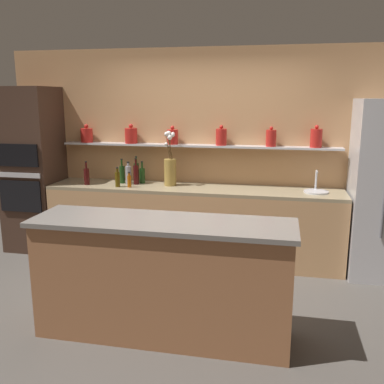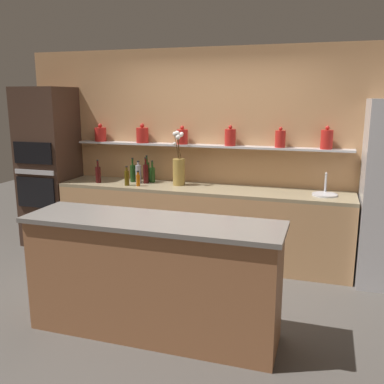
% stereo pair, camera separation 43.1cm
% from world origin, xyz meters
% --- Properties ---
extents(ground_plane, '(12.00, 12.00, 0.00)m').
position_xyz_m(ground_plane, '(0.00, 0.00, 0.00)').
color(ground_plane, '#4C4742').
extents(back_wall_unit, '(5.20, 0.28, 2.60)m').
position_xyz_m(back_wall_unit, '(-0.00, 1.60, 1.31)').
color(back_wall_unit, tan).
rests_on(back_wall_unit, ground_plane).
extents(back_counter_unit, '(3.61, 0.62, 0.92)m').
position_xyz_m(back_counter_unit, '(-0.11, 1.24, 0.46)').
color(back_counter_unit, tan).
rests_on(back_counter_unit, ground_plane).
extents(island_counter, '(2.18, 0.61, 1.02)m').
position_xyz_m(island_counter, '(0.00, -0.55, 0.51)').
color(island_counter, '#99603D').
rests_on(island_counter, ground_plane).
extents(oven_tower, '(0.67, 0.64, 2.13)m').
position_xyz_m(oven_tower, '(-2.27, 1.24, 1.07)').
color(oven_tower, '#3D281E').
rests_on(oven_tower, ground_plane).
extents(flower_vase, '(0.15, 0.18, 0.68)m').
position_xyz_m(flower_vase, '(-0.41, 1.30, 1.14)').
color(flower_vase, olive).
rests_on(flower_vase, back_counter_unit).
extents(sink_fixture, '(0.28, 0.28, 0.25)m').
position_xyz_m(sink_fixture, '(1.35, 1.25, 0.95)').
color(sink_fixture, '#B7B7BC').
rests_on(sink_fixture, back_counter_unit).
extents(bottle_wine_0, '(0.07, 0.07, 0.28)m').
position_xyz_m(bottle_wine_0, '(-0.80, 1.37, 1.02)').
color(bottle_wine_0, '#193814').
rests_on(bottle_wine_0, back_counter_unit).
extents(bottle_sauce_1, '(0.05, 0.05, 0.19)m').
position_xyz_m(bottle_sauce_1, '(-0.87, 1.09, 1.00)').
color(bottle_sauce_1, '#9E4C0A').
rests_on(bottle_sauce_1, back_counter_unit).
extents(bottle_wine_2, '(0.07, 0.07, 0.34)m').
position_xyz_m(bottle_wine_2, '(-0.85, 1.28, 1.05)').
color(bottle_wine_2, '#380C0C').
rests_on(bottle_wine_2, back_counter_unit).
extents(bottle_spirit_3, '(0.07, 0.07, 0.29)m').
position_xyz_m(bottle_spirit_3, '(-0.95, 1.26, 1.04)').
color(bottle_spirit_3, gray).
rests_on(bottle_spirit_3, back_counter_unit).
extents(bottle_wine_4, '(0.07, 0.07, 0.31)m').
position_xyz_m(bottle_wine_4, '(-1.05, 1.32, 1.04)').
color(bottle_wine_4, '#193814').
rests_on(bottle_wine_4, back_counter_unit).
extents(bottle_oil_5, '(0.06, 0.06, 0.24)m').
position_xyz_m(bottle_oil_5, '(-1.02, 1.08, 1.02)').
color(bottle_oil_5, '#47380A').
rests_on(bottle_oil_5, back_counter_unit).
extents(bottle_wine_6, '(0.07, 0.07, 0.30)m').
position_xyz_m(bottle_wine_6, '(-1.45, 1.13, 1.03)').
color(bottle_wine_6, '#380C0C').
rests_on(bottle_wine_6, back_counter_unit).
extents(bottle_wine_7, '(0.07, 0.07, 0.35)m').
position_xyz_m(bottle_wine_7, '(-0.88, 1.38, 1.05)').
color(bottle_wine_7, '#193814').
rests_on(bottle_wine_7, back_counter_unit).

